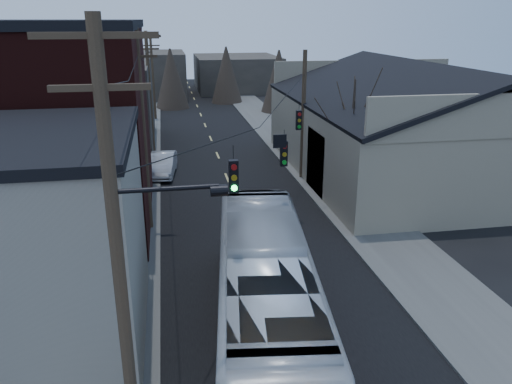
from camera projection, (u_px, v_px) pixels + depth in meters
road_surface at (220, 162)px, 37.95m from camera, size 9.00×110.00×0.02m
sidewalk_left at (133, 166)px, 36.84m from camera, size 4.00×110.00×0.12m
sidewalk_right at (303, 157)px, 39.02m from camera, size 4.00×110.00×0.12m
building_clapboard at (9, 248)px, 15.78m from camera, size 8.00×8.00×7.00m
building_brick at (44, 130)px, 25.33m from camera, size 10.00×12.00×10.00m
building_left_far at (96, 107)px, 40.77m from camera, size 9.00×14.00×7.00m
warehouse at (414, 135)px, 34.60m from camera, size 16.16×20.60×7.73m
building_far_left at (148, 75)px, 68.46m from camera, size 10.00×12.00×6.00m
building_far_right at (237, 73)px, 75.45m from camera, size 12.00×14.00×5.00m
bare_tree at (351, 143)px, 28.57m from camera, size 0.40×0.40×7.20m
utility_lines at (178, 112)px, 30.35m from camera, size 11.24×45.28×10.50m
bus at (266, 293)px, 16.51m from camera, size 4.60×13.09×3.57m
parked_car at (163, 164)px, 34.64m from camera, size 2.13×4.80×1.53m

